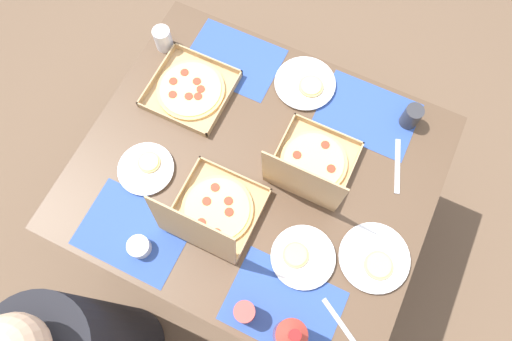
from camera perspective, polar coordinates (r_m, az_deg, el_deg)
ground_plane at (r=2.36m, az=0.00°, el=-6.39°), size 6.00×6.00×0.00m
dining_table at (r=1.73m, az=0.00°, el=-1.34°), size 1.25×1.06×0.78m
placemat_near_left at (r=1.76m, az=13.90°, el=6.89°), size 0.36×0.26×0.00m
placemat_near_right at (r=1.83m, az=-2.86°, el=13.88°), size 0.36×0.26×0.00m
placemat_far_left at (r=1.53m, az=3.48°, el=-16.70°), size 0.36×0.26×0.00m
placemat_far_right at (r=1.61m, az=-15.20°, el=-7.50°), size 0.36×0.26×0.00m
pizza_box_corner_left at (r=1.58m, az=7.00°, el=0.56°), size 0.27×0.30×0.31m
pizza_box_edge_far at (r=1.76m, az=-8.25°, el=10.06°), size 0.30×0.30×0.04m
pizza_box_corner_right at (r=1.53m, az=-5.52°, el=-5.52°), size 0.28×0.29×0.32m
plate_middle at (r=1.58m, az=14.75°, el=-10.71°), size 0.24×0.24×0.03m
plate_near_left at (r=1.66m, az=-13.69°, el=0.27°), size 0.20×0.20×0.03m
plate_far_left at (r=1.77m, az=6.28°, el=10.83°), size 0.23×0.23×0.03m
plate_far_right at (r=1.54m, az=5.86°, el=-10.81°), size 0.22×0.22×0.03m
soda_bottle at (r=1.39m, az=4.27°, el=-20.03°), size 0.09×0.09×0.32m
cup_clear_left at (r=1.47m, az=-1.44°, el=-17.48°), size 0.07×0.07×0.11m
cup_clear_right at (r=1.74m, az=19.05°, el=6.48°), size 0.07×0.07×0.09m
cup_red at (r=1.86m, az=-11.68°, el=16.01°), size 0.07×0.07×0.09m
condiment_bowl at (r=1.57m, az=-14.54°, el=-9.32°), size 0.08×0.08×0.05m
fork_by_far_right at (r=1.54m, az=10.75°, el=-18.59°), size 0.17×0.11×0.00m
knife_by_far_left at (r=1.70m, az=17.44°, el=0.56°), size 0.08×0.20×0.00m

